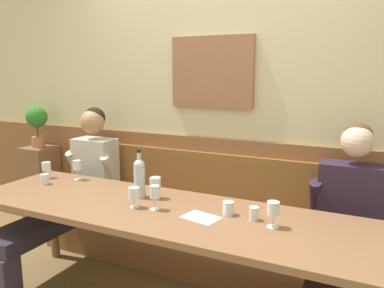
{
  "coord_description": "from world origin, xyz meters",
  "views": [
    {
      "loc": [
        1.18,
        -1.77,
        1.58
      ],
      "look_at": [
        0.1,
        0.46,
        1.11
      ],
      "focal_mm": 35.66,
      "sensor_mm": 36.0,
      "label": 1
    }
  ],
  "objects_px": {
    "water_tumbler_right": "(45,179)",
    "potted_plant": "(37,121)",
    "wine_glass_right_end": "(273,210)",
    "person_center_right_seat": "(71,189)",
    "person_left_seat": "(347,242)",
    "wine_glass_near_bucket": "(134,194)",
    "water_tumbler_center": "(228,208)",
    "wine_glass_center_front": "(77,166)",
    "wine_glass_center_rear": "(46,167)",
    "dining_table": "(158,219)",
    "wine_glass_mid_left": "(155,184)",
    "wine_glass_by_bottle": "(155,193)",
    "wall_bench": "(201,238)",
    "water_tumbler_left": "(254,214)",
    "wine_bottle_green_tall": "(139,177)"
  },
  "relations": [
    {
      "from": "water_tumbler_left",
      "to": "wine_glass_near_bucket",
      "type": "bearing_deg",
      "value": -170.26
    },
    {
      "from": "water_tumbler_center",
      "to": "person_left_seat",
      "type": "bearing_deg",
      "value": 18.74
    },
    {
      "from": "wine_bottle_green_tall",
      "to": "water_tumbler_center",
      "type": "bearing_deg",
      "value": -4.26
    },
    {
      "from": "wall_bench",
      "to": "wine_glass_by_bottle",
      "type": "distance_m",
      "value": 0.89
    },
    {
      "from": "wine_glass_center_front",
      "to": "wine_glass_center_rear",
      "type": "relative_size",
      "value": 1.21
    },
    {
      "from": "wine_glass_center_front",
      "to": "wine_glass_mid_left",
      "type": "relative_size",
      "value": 1.07
    },
    {
      "from": "wall_bench",
      "to": "potted_plant",
      "type": "relative_size",
      "value": 7.36
    },
    {
      "from": "person_center_right_seat",
      "to": "wine_glass_center_rear",
      "type": "height_order",
      "value": "person_center_right_seat"
    },
    {
      "from": "wall_bench",
      "to": "wine_glass_right_end",
      "type": "xyz_separation_m",
      "value": [
        0.72,
        -0.64,
        0.57
      ]
    },
    {
      "from": "wine_glass_center_rear",
      "to": "wine_glass_mid_left",
      "type": "xyz_separation_m",
      "value": [
        1.05,
        -0.05,
        0.02
      ]
    },
    {
      "from": "person_left_seat",
      "to": "wine_glass_near_bucket",
      "type": "relative_size",
      "value": 9.73
    },
    {
      "from": "wine_glass_center_front",
      "to": "wine_glass_by_bottle",
      "type": "height_order",
      "value": "wine_glass_center_front"
    },
    {
      "from": "wall_bench",
      "to": "wine_glass_near_bucket",
      "type": "relative_size",
      "value": 22.41
    },
    {
      "from": "wine_glass_center_front",
      "to": "water_tumbler_left",
      "type": "relative_size",
      "value": 1.99
    },
    {
      "from": "wine_glass_near_bucket",
      "to": "potted_plant",
      "type": "relative_size",
      "value": 0.33
    },
    {
      "from": "dining_table",
      "to": "wine_glass_center_front",
      "type": "bearing_deg",
      "value": 163.24
    },
    {
      "from": "wine_bottle_green_tall",
      "to": "wine_glass_mid_left",
      "type": "distance_m",
      "value": 0.12
    },
    {
      "from": "dining_table",
      "to": "wine_glass_near_bucket",
      "type": "height_order",
      "value": "wine_glass_near_bucket"
    },
    {
      "from": "wine_glass_center_front",
      "to": "wine_glass_near_bucket",
      "type": "bearing_deg",
      "value": -23.5
    },
    {
      "from": "person_left_seat",
      "to": "potted_plant",
      "type": "bearing_deg",
      "value": 172.27
    },
    {
      "from": "dining_table",
      "to": "wine_glass_by_bottle",
      "type": "xyz_separation_m",
      "value": [
        0.0,
        -0.04,
        0.18
      ]
    },
    {
      "from": "person_center_right_seat",
      "to": "wine_glass_near_bucket",
      "type": "relative_size",
      "value": 9.83
    },
    {
      "from": "potted_plant",
      "to": "wine_glass_right_end",
      "type": "bearing_deg",
      "value": -15.22
    },
    {
      "from": "person_center_right_seat",
      "to": "wine_glass_by_bottle",
      "type": "relative_size",
      "value": 8.34
    },
    {
      "from": "dining_table",
      "to": "water_tumbler_right",
      "type": "xyz_separation_m",
      "value": [
        -1.04,
        0.07,
        0.11
      ]
    },
    {
      "from": "wine_glass_center_rear",
      "to": "wine_glass_mid_left",
      "type": "distance_m",
      "value": 1.05
    },
    {
      "from": "wine_glass_center_front",
      "to": "wine_glass_by_bottle",
      "type": "distance_m",
      "value": 0.95
    },
    {
      "from": "water_tumbler_right",
      "to": "potted_plant",
      "type": "relative_size",
      "value": 0.19
    },
    {
      "from": "wine_glass_mid_left",
      "to": "water_tumbler_right",
      "type": "bearing_deg",
      "value": -174.98
    },
    {
      "from": "person_left_seat",
      "to": "wine_bottle_green_tall",
      "type": "distance_m",
      "value": 1.35
    },
    {
      "from": "person_left_seat",
      "to": "wine_glass_center_rear",
      "type": "bearing_deg",
      "value": -177.58
    },
    {
      "from": "wine_glass_right_end",
      "to": "wine_glass_near_bucket",
      "type": "bearing_deg",
      "value": -175.37
    },
    {
      "from": "wine_glass_center_front",
      "to": "wine_glass_mid_left",
      "type": "xyz_separation_m",
      "value": [
        0.79,
        -0.12,
        -0.01
      ]
    },
    {
      "from": "wine_glass_right_end",
      "to": "person_center_right_seat",
      "type": "bearing_deg",
      "value": 169.78
    },
    {
      "from": "water_tumbler_right",
      "to": "wine_bottle_green_tall",
      "type": "bearing_deg",
      "value": 4.03
    },
    {
      "from": "wine_glass_near_bucket",
      "to": "wine_glass_mid_left",
      "type": "relative_size",
      "value": 0.9
    },
    {
      "from": "dining_table",
      "to": "water_tumbler_right",
      "type": "distance_m",
      "value": 1.04
    },
    {
      "from": "wall_bench",
      "to": "person_left_seat",
      "type": "distance_m",
      "value": 1.19
    },
    {
      "from": "person_center_right_seat",
      "to": "potted_plant",
      "type": "bearing_deg",
      "value": 153.93
    },
    {
      "from": "wine_glass_mid_left",
      "to": "person_left_seat",
      "type": "bearing_deg",
      "value": 7.06
    },
    {
      "from": "person_left_seat",
      "to": "wine_glass_by_bottle",
      "type": "distance_m",
      "value": 1.16
    },
    {
      "from": "person_center_right_seat",
      "to": "wine_bottle_green_tall",
      "type": "distance_m",
      "value": 0.87
    },
    {
      "from": "dining_table",
      "to": "wine_glass_center_front",
      "type": "distance_m",
      "value": 0.96
    },
    {
      "from": "wine_glass_center_rear",
      "to": "wine_bottle_green_tall",
      "type": "bearing_deg",
      "value": -4.71
    },
    {
      "from": "water_tumbler_center",
      "to": "wine_glass_center_front",
      "type": "bearing_deg",
      "value": 171.73
    },
    {
      "from": "dining_table",
      "to": "person_center_right_seat",
      "type": "relative_size",
      "value": 2.05
    },
    {
      "from": "wine_bottle_green_tall",
      "to": "water_tumbler_right",
      "type": "height_order",
      "value": "wine_bottle_green_tall"
    },
    {
      "from": "dining_table",
      "to": "person_center_right_seat",
      "type": "bearing_deg",
      "value": 162.49
    },
    {
      "from": "wine_bottle_green_tall",
      "to": "wine_glass_center_rear",
      "type": "xyz_separation_m",
      "value": [
        -0.94,
        0.08,
        -0.06
      ]
    },
    {
      "from": "person_center_right_seat",
      "to": "person_left_seat",
      "type": "relative_size",
      "value": 1.01
    }
  ]
}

